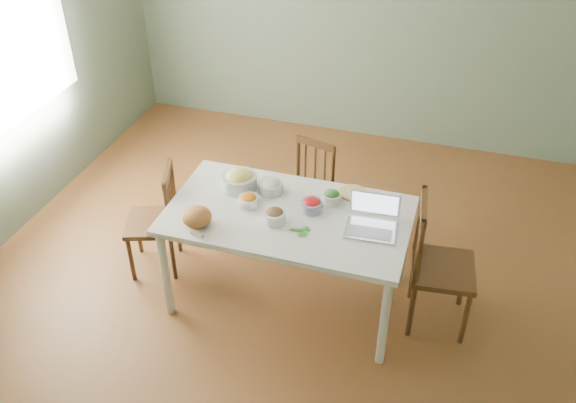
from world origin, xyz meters
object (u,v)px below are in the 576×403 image
(chair_left, at_px, (151,220))
(dining_table, at_px, (288,257))
(laptop, at_px, (372,217))
(bread_boule, at_px, (197,217))
(bowl_squash, at_px, (239,179))
(chair_far, at_px, (305,195))
(chair_right, at_px, (444,266))

(chair_left, bearing_deg, dining_table, 68.89)
(chair_left, relative_size, laptop, 2.65)
(bread_boule, relative_size, bowl_squash, 0.79)
(dining_table, bearing_deg, laptop, -2.75)
(laptop, bearing_deg, bowl_squash, 164.45)
(bread_boule, distance_m, bowl_squash, 0.51)
(dining_table, distance_m, laptop, 0.78)
(dining_table, xyz_separation_m, chair_far, (-0.09, 0.74, 0.04))
(bowl_squash, distance_m, laptop, 1.04)
(chair_right, height_order, bread_boule, chair_right)
(chair_right, distance_m, bowl_squash, 1.57)
(dining_table, distance_m, chair_far, 0.75)
(chair_left, distance_m, bowl_squash, 0.82)
(chair_left, bearing_deg, laptop, 68.55)
(chair_far, distance_m, chair_left, 1.25)
(chair_right, height_order, bowl_squash, chair_right)
(laptop, bearing_deg, chair_far, 127.84)
(chair_far, distance_m, laptop, 1.13)
(chair_right, xyz_separation_m, laptop, (-0.51, -0.12, 0.40))
(bowl_squash, bearing_deg, bread_boule, -102.81)
(chair_left, bearing_deg, chair_right, 72.26)
(dining_table, relative_size, laptop, 4.95)
(dining_table, relative_size, chair_right, 1.65)
(bowl_squash, relative_size, laptop, 0.75)
(chair_left, bearing_deg, chair_far, 105.14)
(chair_far, xyz_separation_m, bread_boule, (-0.46, -1.05, 0.42))
(chair_right, distance_m, bread_boule, 1.72)
(dining_table, height_order, laptop, laptop)
(bowl_squash, bearing_deg, chair_left, -167.00)
(dining_table, bearing_deg, chair_far, 96.67)
(chair_far, relative_size, chair_left, 0.96)
(chair_far, height_order, bread_boule, bread_boule)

